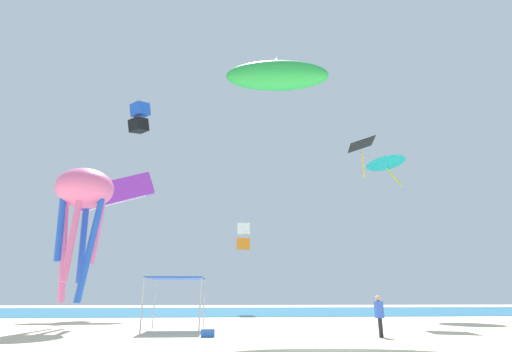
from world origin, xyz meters
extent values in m
cube|color=beige|center=(0.00, 0.00, -0.05)|extent=(110.00, 110.00, 0.10)
cube|color=#1E6B93|center=(0.00, 29.09, 0.01)|extent=(110.00, 24.00, 0.03)
cylinder|color=#B2B2B7|center=(-7.33, 4.14, 1.23)|extent=(0.07, 0.07, 2.46)
cylinder|color=#B2B2B7|center=(-4.69, 4.14, 1.23)|extent=(0.07, 0.07, 2.46)
cylinder|color=#B2B2B7|center=(-7.33, 7.09, 1.23)|extent=(0.07, 0.07, 2.46)
cylinder|color=#B2B2B7|center=(-4.69, 7.09, 1.23)|extent=(0.07, 0.07, 2.46)
cube|color=blue|center=(-6.01, 5.61, 2.49)|extent=(2.72, 3.02, 0.06)
cylinder|color=black|center=(3.05, 2.11, 0.38)|extent=(0.15, 0.15, 0.76)
cylinder|color=black|center=(2.92, 1.85, 0.38)|extent=(0.15, 0.15, 0.76)
cylinder|color=blue|center=(2.98, 1.98, 1.09)|extent=(0.39, 0.39, 0.66)
sphere|color=tan|center=(2.98, 1.98, 1.54)|extent=(0.25, 0.25, 0.25)
cube|color=blue|center=(-4.21, 2.57, 0.16)|extent=(0.56, 0.36, 0.32)
cube|color=white|center=(-4.21, 2.57, 0.34)|extent=(0.57, 0.37, 0.03)
cube|color=blue|center=(-13.80, 24.65, 21.71)|extent=(2.43, 2.46, 1.74)
cube|color=black|center=(-13.80, 24.65, 19.76)|extent=(2.43, 2.46, 1.74)
cube|color=black|center=(6.61, 11.75, 12.75)|extent=(2.22, 2.28, 0.62)
cylinder|color=yellow|center=(6.61, 11.75, 11.13)|extent=(0.11, 0.11, 2.08)
cone|color=teal|center=(10.56, 16.70, 13.36)|extent=(4.97, 4.97, 1.09)
cylinder|color=yellow|center=(11.63, 17.75, 12.24)|extent=(1.15, 1.16, 2.42)
ellipsoid|color=green|center=(-0.36, 7.85, 16.03)|extent=(7.22, 2.83, 2.18)
cone|color=blue|center=(-0.36, 7.85, 17.13)|extent=(1.12, 1.16, 0.80)
cube|color=purple|center=(-13.25, 17.13, 10.06)|extent=(6.55, 2.08, 4.02)
cube|color=white|center=(-13.25, 17.13, 9.17)|extent=(5.00, 1.44, 2.22)
ellipsoid|color=pink|center=(-11.84, 7.25, 7.60)|extent=(4.40, 4.40, 2.29)
cylinder|color=pink|center=(-11.04, 7.79, 5.14)|extent=(0.64, 0.55, 3.55)
cylinder|color=blue|center=(-11.91, 8.21, 4.61)|extent=(0.38, 0.81, 4.59)
cylinder|color=pink|center=(-12.71, 7.67, 4.08)|extent=(0.86, 0.60, 5.65)
cylinder|color=blue|center=(-12.64, 6.70, 5.14)|extent=(0.64, 0.55, 3.55)
cylinder|color=pink|center=(-11.77, 6.28, 4.61)|extent=(0.38, 0.81, 4.59)
cylinder|color=blue|center=(-10.97, 6.82, 4.08)|extent=(0.86, 0.60, 5.65)
cube|color=white|center=(-2.02, 22.82, 7.98)|extent=(1.26, 1.34, 1.18)
cube|color=orange|center=(-2.02, 22.82, 6.48)|extent=(1.26, 1.34, 1.18)
camera|label=1|loc=(-3.39, -14.43, 1.67)|focal=26.35mm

